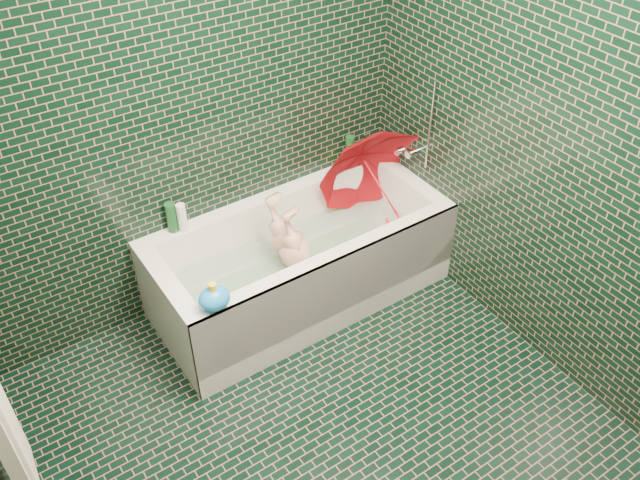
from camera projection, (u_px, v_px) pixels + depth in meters
floor at (337, 454)px, 3.26m from camera, size 2.80×2.80×0.00m
wall_back at (179, 106)px, 3.36m from camera, size 2.80×0.00×2.80m
wall_right at (579, 153)px, 3.02m from camera, size 0.00×2.80×2.80m
bathtub at (302, 270)px, 3.96m from camera, size 1.70×0.75×0.55m
bath_mat at (300, 276)px, 4.01m from camera, size 1.35×0.47×0.01m
water at (300, 257)px, 3.92m from camera, size 1.48×0.53×0.00m
faucet at (416, 147)px, 3.96m from camera, size 0.18×0.19×0.55m
child at (299, 262)px, 3.87m from camera, size 0.95×0.39×0.42m
umbrella at (379, 186)px, 4.01m from camera, size 0.92×0.90×0.92m
soap_bottle_a at (374, 156)px, 4.29m from camera, size 0.10×0.10×0.25m
soap_bottle_b at (372, 155)px, 4.30m from camera, size 0.10×0.10×0.20m
soap_bottle_c at (358, 159)px, 4.26m from camera, size 0.16×0.16×0.16m
bottle_right_tall at (350, 151)px, 4.15m from camera, size 0.06×0.06×0.20m
bottle_right_pump at (367, 146)px, 4.23m from camera, size 0.06×0.06×0.17m
bottle_left_tall at (172, 217)px, 3.66m from camera, size 0.06×0.06×0.18m
bottle_left_short at (182, 218)px, 3.66m from camera, size 0.05×0.05×0.17m
rubber_duck at (344, 162)px, 4.17m from camera, size 0.10×0.07×0.09m
bath_toy at (214, 298)px, 3.21m from camera, size 0.17×0.15×0.16m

